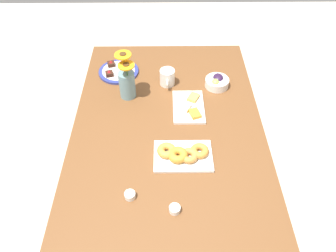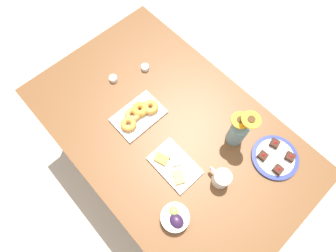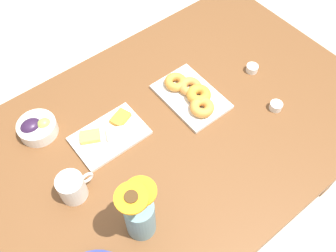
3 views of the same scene
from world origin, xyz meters
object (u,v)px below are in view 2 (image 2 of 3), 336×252
dessert_plate (275,157)px  cheese_platter (174,165)px  dining_table (168,134)px  croissant_platter (138,114)px  jam_cup_honey (145,67)px  coffee_mug (222,178)px  flower_vase (238,132)px  jam_cup_berry (113,78)px  grape_bowl (175,218)px

dessert_plate → cheese_platter: bearing=51.8°
dining_table → croissant_platter: croissant_platter is taller
jam_cup_honey → dining_table: bearing=156.5°
dessert_plate → coffee_mug: bearing=68.6°
coffee_mug → dessert_plate: bearing=-111.4°
dining_table → flower_vase: 0.41m
dining_table → dessert_plate: (-0.50, -0.30, 0.10)m
coffee_mug → jam_cup_berry: size_ratio=2.56×
coffee_mug → grape_bowl: size_ratio=0.89×
dessert_plate → jam_cup_berry: bearing=18.7°
coffee_mug → jam_cup_honey: bearing=-11.9°
dining_table → cheese_platter: (-0.17, 0.12, 0.10)m
croissant_platter → grape_bowl: bearing=157.2°
coffee_mug → grape_bowl: 0.30m
grape_bowl → flower_vase: size_ratio=0.51×
jam_cup_berry → flower_vase: size_ratio=0.18×
croissant_platter → flower_vase: bearing=-147.2°
cheese_platter → jam_cup_berry: 0.64m
coffee_mug → jam_cup_honey: size_ratio=2.56×
grape_bowl → dessert_plate: bearing=-103.0°
grape_bowl → jam_cup_honey: bearing=-31.5°
dining_table → grape_bowl: grape_bowl is taller
jam_cup_berry → dining_table: bearing=-177.1°
grape_bowl → dessert_plate: 0.61m
jam_cup_honey → croissant_platter: bearing=132.6°
dining_table → jam_cup_honey: bearing=-23.5°
jam_cup_honey → flower_vase: 0.68m
dining_table → coffee_mug: 0.41m
croissant_platter → dessert_plate: bearing=-151.3°
croissant_platter → jam_cup_honey: size_ratio=5.83×
coffee_mug → cheese_platter: coffee_mug is taller
croissant_platter → dessert_plate: 0.77m
jam_cup_honey → dessert_plate: bearing=-171.5°
coffee_mug → grape_bowl: (0.02, 0.30, -0.02)m
dining_table → flower_vase: bearing=-141.6°
coffee_mug → jam_cup_berry: (0.85, 0.03, -0.03)m
dessert_plate → grape_bowl: bearing=77.0°
grape_bowl → flower_vase: (0.08, -0.52, 0.07)m
croissant_platter → jam_cup_honey: (0.22, -0.24, -0.01)m
coffee_mug → croissant_platter: coffee_mug is taller
dessert_plate → flower_vase: 0.25m
dining_table → jam_cup_honey: size_ratio=33.33×
cheese_platter → jam_cup_honey: 0.63m
grape_bowl → cheese_platter: size_ratio=0.53×
jam_cup_honey → jam_cup_berry: bearing=70.2°
grape_bowl → croissant_platter: bearing=-22.8°
flower_vase → jam_cup_honey: bearing=4.8°
jam_cup_honey → jam_cup_berry: size_ratio=1.00×
cheese_platter → jam_cup_berry: cheese_platter is taller
croissant_platter → flower_vase: size_ratio=1.03×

